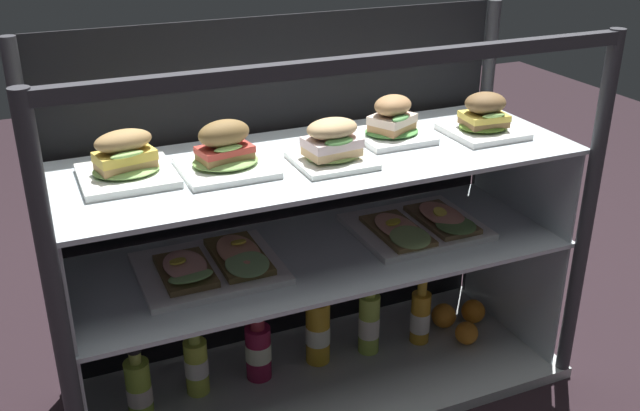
{
  "coord_description": "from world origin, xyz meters",
  "views": [
    {
      "loc": [
        -0.66,
        -1.51,
        1.29
      ],
      "look_at": [
        0.0,
        0.0,
        0.55
      ],
      "focal_mm": 40.85,
      "sensor_mm": 36.0,
      "label": 1
    }
  ],
  "objects_px": {
    "juice_bottle_front_left_end": "(420,317)",
    "orange_fruit_near_left_post": "(444,316)",
    "juice_bottle_back_left": "(139,387)",
    "plated_roll_sandwich_mid_right": "(392,123)",
    "juice_bottle_front_fourth": "(196,364)",
    "plated_roll_sandwich_right_of_center": "(126,163)",
    "open_sandwich_tray_near_right_corner": "(420,226)",
    "open_sandwich_tray_center": "(212,265)",
    "juice_bottle_tucked_behind": "(318,330)",
    "orange_fruit_rolled_forward": "(473,311)",
    "juice_bottle_back_right": "(369,322)",
    "plated_roll_sandwich_center": "(225,153)",
    "juice_bottle_front_right_end": "(258,350)",
    "orange_fruit_beside_bottles": "(467,333)",
    "plated_roll_sandwich_near_left_corner": "(332,145)",
    "plated_roll_sandwich_mid_left": "(484,119)"
  },
  "relations": [
    {
      "from": "juice_bottle_front_left_end",
      "to": "orange_fruit_near_left_post",
      "type": "relative_size",
      "value": 2.88
    },
    {
      "from": "juice_bottle_back_left",
      "to": "orange_fruit_near_left_post",
      "type": "distance_m",
      "value": 0.93
    },
    {
      "from": "plated_roll_sandwich_mid_right",
      "to": "juice_bottle_front_fourth",
      "type": "distance_m",
      "value": 0.82
    },
    {
      "from": "plated_roll_sandwich_right_of_center",
      "to": "open_sandwich_tray_near_right_corner",
      "type": "bearing_deg",
      "value": -2.93
    },
    {
      "from": "open_sandwich_tray_center",
      "to": "open_sandwich_tray_near_right_corner",
      "type": "xyz_separation_m",
      "value": [
        0.57,
        -0.01,
        -0.0
      ]
    },
    {
      "from": "juice_bottle_tucked_behind",
      "to": "orange_fruit_rolled_forward",
      "type": "height_order",
      "value": "juice_bottle_tucked_behind"
    },
    {
      "from": "juice_bottle_back_left",
      "to": "juice_bottle_back_right",
      "type": "relative_size",
      "value": 0.81
    },
    {
      "from": "open_sandwich_tray_near_right_corner",
      "to": "juice_bottle_front_left_end",
      "type": "xyz_separation_m",
      "value": [
        0.05,
        0.04,
        -0.33
      ]
    },
    {
      "from": "plated_roll_sandwich_right_of_center",
      "to": "open_sandwich_tray_center",
      "type": "height_order",
      "value": "plated_roll_sandwich_right_of_center"
    },
    {
      "from": "plated_roll_sandwich_center",
      "to": "open_sandwich_tray_center",
      "type": "height_order",
      "value": "plated_roll_sandwich_center"
    },
    {
      "from": "juice_bottle_front_right_end",
      "to": "orange_fruit_near_left_post",
      "type": "xyz_separation_m",
      "value": [
        0.6,
        0.01,
        -0.05
      ]
    },
    {
      "from": "plated_roll_sandwich_center",
      "to": "juice_bottle_front_fourth",
      "type": "distance_m",
      "value": 0.61
    },
    {
      "from": "orange_fruit_near_left_post",
      "to": "orange_fruit_rolled_forward",
      "type": "relative_size",
      "value": 1.03
    },
    {
      "from": "juice_bottle_front_right_end",
      "to": "open_sandwich_tray_center",
      "type": "bearing_deg",
      "value": -154.73
    },
    {
      "from": "juice_bottle_front_right_end",
      "to": "juice_bottle_back_right",
      "type": "bearing_deg",
      "value": -2.19
    },
    {
      "from": "open_sandwich_tray_center",
      "to": "juice_bottle_back_right",
      "type": "height_order",
      "value": "open_sandwich_tray_center"
    },
    {
      "from": "plated_roll_sandwich_center",
      "to": "juice_bottle_back_left",
      "type": "xyz_separation_m",
      "value": [
        -0.25,
        0.05,
        -0.62
      ]
    },
    {
      "from": "orange_fruit_near_left_post",
      "to": "orange_fruit_rolled_forward",
      "type": "bearing_deg",
      "value": -8.35
    },
    {
      "from": "plated_roll_sandwich_mid_right",
      "to": "orange_fruit_near_left_post",
      "type": "height_order",
      "value": "plated_roll_sandwich_mid_right"
    },
    {
      "from": "plated_roll_sandwich_right_of_center",
      "to": "orange_fruit_beside_bottles",
      "type": "height_order",
      "value": "plated_roll_sandwich_right_of_center"
    },
    {
      "from": "plated_roll_sandwich_near_left_corner",
      "to": "juice_bottle_back_left",
      "type": "relative_size",
      "value": 0.88
    },
    {
      "from": "juice_bottle_back_right",
      "to": "plated_roll_sandwich_mid_left",
      "type": "bearing_deg",
      "value": -15.37
    },
    {
      "from": "plated_roll_sandwich_near_left_corner",
      "to": "open_sandwich_tray_center",
      "type": "distance_m",
      "value": 0.41
    },
    {
      "from": "plated_roll_sandwich_mid_left",
      "to": "juice_bottle_tucked_behind",
      "type": "bearing_deg",
      "value": 168.04
    },
    {
      "from": "open_sandwich_tray_near_right_corner",
      "to": "plated_roll_sandwich_center",
      "type": "bearing_deg",
      "value": 179.29
    },
    {
      "from": "open_sandwich_tray_near_right_corner",
      "to": "plated_roll_sandwich_mid_left",
      "type": "bearing_deg",
      "value": -6.57
    },
    {
      "from": "plated_roll_sandwich_right_of_center",
      "to": "orange_fruit_beside_bottles",
      "type": "xyz_separation_m",
      "value": [
        0.91,
        -0.06,
        -0.65
      ]
    },
    {
      "from": "plated_roll_sandwich_right_of_center",
      "to": "orange_fruit_near_left_post",
      "type": "height_order",
      "value": "plated_roll_sandwich_right_of_center"
    },
    {
      "from": "plated_roll_sandwich_mid_left",
      "to": "open_sandwich_tray_near_right_corner",
      "type": "distance_m",
      "value": 0.33
    },
    {
      "from": "juice_bottle_back_right",
      "to": "juice_bottle_front_fourth",
      "type": "bearing_deg",
      "value": 178.05
    },
    {
      "from": "plated_roll_sandwich_right_of_center",
      "to": "orange_fruit_beside_bottles",
      "type": "relative_size",
      "value": 2.99
    },
    {
      "from": "plated_roll_sandwich_right_of_center",
      "to": "plated_roll_sandwich_center",
      "type": "relative_size",
      "value": 1.0
    },
    {
      "from": "plated_roll_sandwich_mid_left",
      "to": "juice_bottle_tucked_behind",
      "type": "xyz_separation_m",
      "value": [
        -0.43,
        0.09,
        -0.59
      ]
    },
    {
      "from": "juice_bottle_front_right_end",
      "to": "orange_fruit_rolled_forward",
      "type": "bearing_deg",
      "value": -0.65
    },
    {
      "from": "open_sandwich_tray_near_right_corner",
      "to": "juice_bottle_back_left",
      "type": "bearing_deg",
      "value": 175.81
    },
    {
      "from": "juice_bottle_back_left",
      "to": "juice_bottle_front_fourth",
      "type": "bearing_deg",
      "value": 6.53
    },
    {
      "from": "juice_bottle_front_left_end",
      "to": "orange_fruit_near_left_post",
      "type": "distance_m",
      "value": 0.12
    },
    {
      "from": "plated_roll_sandwich_mid_right",
      "to": "orange_fruit_rolled_forward",
      "type": "xyz_separation_m",
      "value": [
        0.33,
        0.02,
        -0.66
      ]
    },
    {
      "from": "open_sandwich_tray_center",
      "to": "juice_bottle_back_right",
      "type": "relative_size",
      "value": 1.39
    },
    {
      "from": "open_sandwich_tray_near_right_corner",
      "to": "juice_bottle_tucked_behind",
      "type": "height_order",
      "value": "open_sandwich_tray_near_right_corner"
    },
    {
      "from": "juice_bottle_front_fourth",
      "to": "juice_bottle_front_right_end",
      "type": "relative_size",
      "value": 1.07
    },
    {
      "from": "plated_roll_sandwich_near_left_corner",
      "to": "orange_fruit_near_left_post",
      "type": "height_order",
      "value": "plated_roll_sandwich_near_left_corner"
    },
    {
      "from": "plated_roll_sandwich_mid_left",
      "to": "juice_bottle_front_fourth",
      "type": "relative_size",
      "value": 0.85
    },
    {
      "from": "juice_bottle_front_fourth",
      "to": "plated_roll_sandwich_right_of_center",
      "type": "bearing_deg",
      "value": -163.84
    },
    {
      "from": "juice_bottle_back_right",
      "to": "orange_fruit_beside_bottles",
      "type": "distance_m",
      "value": 0.3
    },
    {
      "from": "juice_bottle_front_fourth",
      "to": "juice_bottle_front_left_end",
      "type": "distance_m",
      "value": 0.67
    },
    {
      "from": "juice_bottle_back_right",
      "to": "orange_fruit_rolled_forward",
      "type": "xyz_separation_m",
      "value": [
        0.37,
        0.0,
        -0.06
      ]
    },
    {
      "from": "juice_bottle_front_fourth",
      "to": "juice_bottle_back_right",
      "type": "distance_m",
      "value": 0.5
    },
    {
      "from": "open_sandwich_tray_near_right_corner",
      "to": "plated_roll_sandwich_mid_right",
      "type": "bearing_deg",
      "value": 149.26
    },
    {
      "from": "plated_roll_sandwich_center",
      "to": "orange_fruit_near_left_post",
      "type": "xyz_separation_m",
      "value": [
        0.68,
        0.07,
        -0.65
      ]
    }
  ]
}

